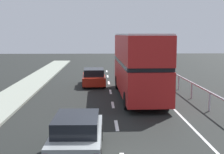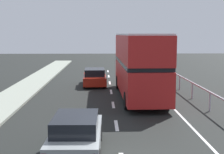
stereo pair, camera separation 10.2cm
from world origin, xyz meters
The scene contains 5 objects.
lane_paint_markings centered at (2.24, 8.24, 0.00)m, with size 3.55×46.00×0.01m.
bridge_side_railing centered at (5.25, 9.00, 0.88)m, with size 0.10×42.00×1.09m.
double_decker_bus_red centered at (1.79, 11.29, 2.27)m, with size 2.71×10.13×4.23m.
hatchback_car_near centered at (-1.58, 1.08, 0.68)m, with size 1.82×4.16×1.41m.
sedan_car_ahead centered at (-1.28, 16.51, 0.67)m, with size 1.96×4.32×1.39m.
Camera 2 is at (-0.65, -10.06, 4.22)m, focal length 52.19 mm.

